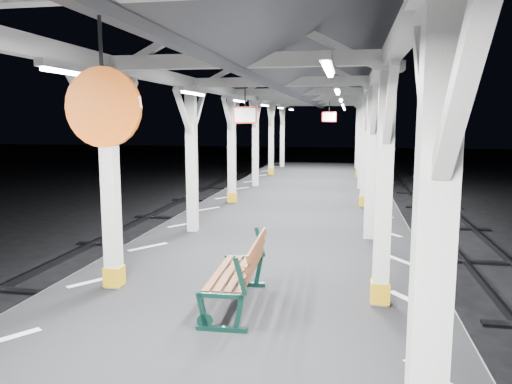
# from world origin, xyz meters

# --- Properties ---
(hazard_stripes_left) EXTENTS (1.00, 48.00, 0.01)m
(hazard_stripes_left) POSITION_xyz_m (-2.45, 0.00, 1.00)
(hazard_stripes_left) COLOR silver
(hazard_stripes_left) RESTS_ON platform
(hazard_stripes_right) EXTENTS (1.00, 48.00, 0.01)m
(hazard_stripes_right) POSITION_xyz_m (2.45, 0.00, 1.00)
(hazard_stripes_right) COLOR silver
(hazard_stripes_right) RESTS_ON platform
(canopy) EXTENTS (5.40, 49.00, 4.65)m
(canopy) POSITION_xyz_m (0.00, -0.01, 4.56)
(canopy) COLOR silver
(canopy) RESTS_ON platform
(bench_mid) EXTENTS (0.73, 1.79, 0.96)m
(bench_mid) POSITION_xyz_m (0.11, 1.56, 1.51)
(bench_mid) COLOR #0D2F27
(bench_mid) RESTS_ON platform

